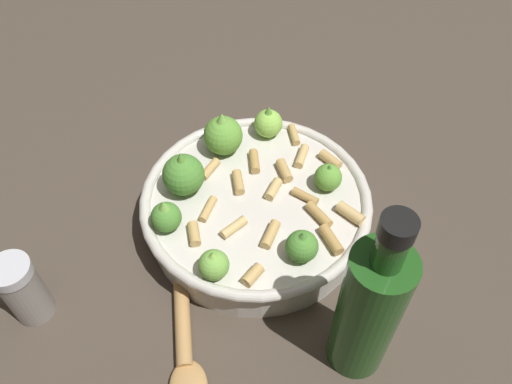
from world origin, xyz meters
TOP-DOWN VIEW (x-y plane):
  - ground_plane at (0.00, 0.00)m, footprint 2.40×2.40m
  - cooking_pan at (-0.00, -0.00)m, footprint 0.26×0.26m
  - pepper_shaker at (-0.09, -0.24)m, footprint 0.04×0.04m
  - olive_oil_bottle at (0.18, -0.05)m, footprint 0.05×0.05m
  - wooden_spoon at (0.03, -0.14)m, footprint 0.19×0.16m

SIDE VIEW (x-z plane):
  - ground_plane at x=0.00m, z-range 0.00..0.00m
  - wooden_spoon at x=0.03m, z-range 0.00..0.02m
  - cooking_pan at x=0.00m, z-range -0.02..0.08m
  - pepper_shaker at x=-0.09m, z-range 0.00..0.08m
  - olive_oil_bottle at x=0.18m, z-range -0.02..0.19m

